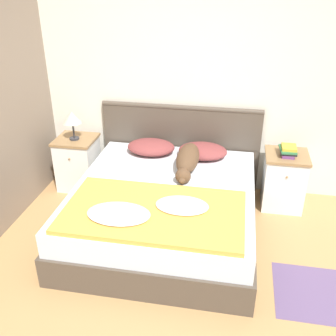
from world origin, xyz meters
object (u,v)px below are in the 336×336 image
at_px(pillow_left, 151,147).
at_px(book_stack, 288,151).
at_px(bed, 164,210).
at_px(pillow_right, 203,151).
at_px(nightstand_left, 78,162).
at_px(dog, 188,160).
at_px(table_lamp, 72,118).
at_px(nightstand_right, 284,180).

bearing_deg(pillow_left, book_stack, -0.62).
height_order(bed, pillow_right, pillow_right).
relative_size(nightstand_left, dog, 0.75).
relative_size(pillow_left, table_lamp, 1.62).
relative_size(nightstand_left, nightstand_right, 1.00).
bearing_deg(pillow_right, bed, -112.01).
bearing_deg(nightstand_right, dog, -162.82).
relative_size(pillow_right, table_lamp, 1.62).
bearing_deg(nightstand_right, pillow_right, -179.65).
bearing_deg(pillow_right, nightstand_right, 0.35).
bearing_deg(bed, book_stack, 30.62).
height_order(pillow_left, table_lamp, table_lamp).
bearing_deg(dog, table_lamp, 167.78).
distance_m(nightstand_left, nightstand_right, 2.36).
xyz_separation_m(nightstand_left, nightstand_right, (2.36, 0.00, 0.00)).
bearing_deg(pillow_right, table_lamp, -179.31).
distance_m(nightstand_right, pillow_left, 1.50).
bearing_deg(pillow_left, nightstand_left, 179.65).
bearing_deg(nightstand_left, bed, -31.38).
distance_m(nightstand_left, book_stack, 2.39).
bearing_deg(nightstand_right, pillow_left, -179.79).
bearing_deg(pillow_right, nightstand_left, 179.79).
relative_size(pillow_left, book_stack, 2.25).
distance_m(bed, table_lamp, 1.51).
height_order(pillow_right, dog, dog).
bearing_deg(book_stack, bed, -149.38).
relative_size(nightstand_left, pillow_right, 1.17).
relative_size(nightstand_left, pillow_left, 1.17).
height_order(nightstand_right, book_stack, book_stack).
xyz_separation_m(pillow_left, book_stack, (1.47, -0.02, 0.09)).
distance_m(nightstand_right, pillow_right, 0.93).
xyz_separation_m(bed, pillow_right, (0.29, 0.72, 0.33)).
xyz_separation_m(pillow_right, book_stack, (0.89, -0.02, 0.09)).
height_order(bed, table_lamp, table_lamp).
distance_m(pillow_right, book_stack, 0.90).
bearing_deg(nightstand_left, book_stack, -0.52).
xyz_separation_m(bed, table_lamp, (-1.18, 0.70, 0.62)).
bearing_deg(nightstand_left, pillow_left, -0.35).
bearing_deg(bed, nightstand_right, 31.38).
distance_m(dog, book_stack, 1.06).
bearing_deg(bed, pillow_right, 67.99).
height_order(nightstand_right, dog, dog).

